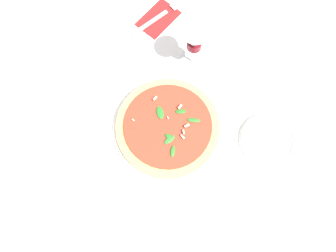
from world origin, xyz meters
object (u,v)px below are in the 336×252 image
(pizza_arugula_main, at_px, (168,127))
(side_plate_white, at_px, (268,139))
(wine_glass, at_px, (195,42))
(fork, at_px, (160,16))

(pizza_arugula_main, xyz_separation_m, side_plate_white, (0.16, -0.22, -0.01))
(wine_glass, xyz_separation_m, fork, (0.05, 0.18, -0.10))
(fork, height_order, side_plate_white, side_plate_white)
(pizza_arugula_main, height_order, side_plate_white, pizza_arugula_main)
(pizza_arugula_main, bearing_deg, fork, 46.43)
(pizza_arugula_main, relative_size, wine_glass, 2.00)
(fork, bearing_deg, wine_glass, -97.01)
(pizza_arugula_main, xyz_separation_m, wine_glass, (0.21, 0.09, 0.09))
(wine_glass, relative_size, fork, 0.72)
(pizza_arugula_main, height_order, fork, pizza_arugula_main)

